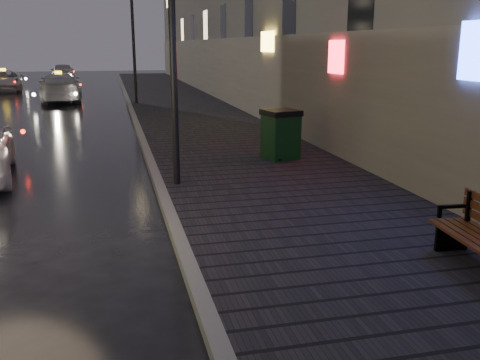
% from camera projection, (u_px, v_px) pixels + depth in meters
% --- Properties ---
extents(sidewalk, '(4.60, 58.00, 0.15)m').
position_uv_depth(sidewalk, '(181.00, 106.00, 25.52)').
color(sidewalk, black).
rests_on(sidewalk, ground).
extents(curb, '(0.20, 58.00, 0.15)m').
position_uv_depth(curb, '(130.00, 107.00, 24.97)').
color(curb, slate).
rests_on(curb, ground).
extents(lamp_near, '(0.36, 0.36, 5.28)m').
position_uv_depth(lamp_near, '(172.00, 12.00, 10.08)').
color(lamp_near, black).
rests_on(lamp_near, sidewalk).
extents(lamp_far, '(0.36, 0.36, 5.28)m').
position_uv_depth(lamp_far, '(133.00, 32.00, 25.16)').
color(lamp_far, black).
rests_on(lamp_far, sidewalk).
extents(trash_bin, '(0.95, 0.95, 1.21)m').
position_uv_depth(trash_bin, '(281.00, 134.00, 13.12)').
color(trash_bin, black).
rests_on(trash_bin, sidewalk).
extents(taxi_mid, '(2.57, 5.18, 1.45)m').
position_uv_depth(taxi_mid, '(59.00, 88.00, 27.72)').
color(taxi_mid, silver).
rests_on(taxi_mid, ground).
extents(taxi_far, '(2.70, 4.87, 1.29)m').
position_uv_depth(taxi_far, '(4.00, 81.00, 34.57)').
color(taxi_far, silver).
rests_on(taxi_far, ground).
extents(car_far, '(2.17, 4.49, 1.48)m').
position_uv_depth(car_far, '(63.00, 72.00, 42.95)').
color(car_far, '#9C9BA3').
rests_on(car_far, ground).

